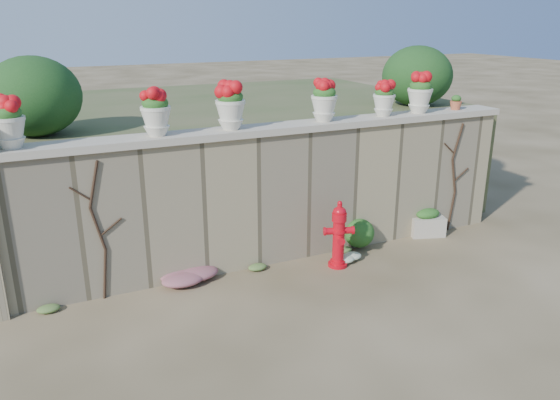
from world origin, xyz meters
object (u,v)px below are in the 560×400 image
planter_box (427,223)px  terracotta_pot (456,103)px  urn_pot_0 (8,123)px  fire_hydrant (339,234)px

planter_box → terracotta_pot: bearing=40.8°
urn_pot_0 → terracotta_pot: size_ratio=2.57×
fire_hydrant → urn_pot_0: 4.64m
urn_pot_0 → terracotta_pot: urn_pot_0 is taller
fire_hydrant → planter_box: fire_hydrant is taller
fire_hydrant → urn_pot_0: bearing=-171.5°
urn_pot_0 → terracotta_pot: (6.83, 0.00, -0.19)m
fire_hydrant → planter_box: (2.03, 0.43, -0.30)m
terracotta_pot → fire_hydrant: bearing=-165.6°
planter_box → urn_pot_0: size_ratio=1.07×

